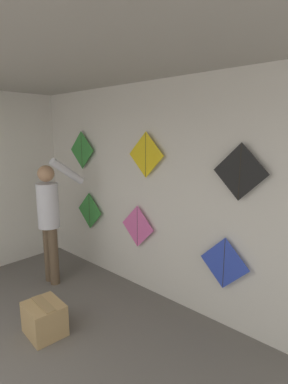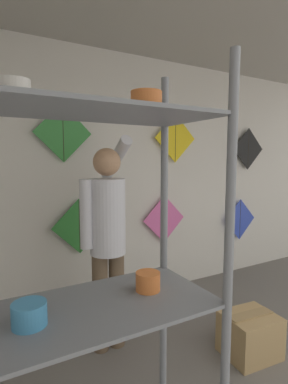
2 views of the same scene
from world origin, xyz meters
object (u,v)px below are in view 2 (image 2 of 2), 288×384
at_px(kite_2, 240,219).
at_px(kite_5, 248,149).
at_px(shopkeeper, 107,231).
at_px(kite_0, 79,226).
at_px(kite_4, 175,138).
at_px(shelf_rack, 94,331).
at_px(kite_1, 164,219).
at_px(kite_3, 63,133).
at_px(cardboard_box, 250,335).

relative_size(kite_2, kite_5, 1.00).
bearing_deg(shopkeeper, kite_0, 93.54).
distance_m(kite_2, kite_4, 1.61).
relative_size(shelf_rack, kite_5, 3.33).
bearing_deg(kite_4, kite_1, 180.00).
relative_size(kite_0, kite_3, 1.00).
bearing_deg(kite_0, kite_2, 0.00).
height_order(kite_0, kite_4, kite_4).
relative_size(cardboard_box, kite_5, 0.78).
bearing_deg(kite_3, cardboard_box, -50.84).
bearing_deg(kite_5, cardboard_box, -136.50).
distance_m(shopkeeper, kite_3, 1.13).
distance_m(kite_0, kite_5, 2.63).
relative_size(kite_1, kite_2, 1.00).
distance_m(shelf_rack, kite_5, 3.87).
xyz_separation_m(shopkeeper, kite_1, (1.04, 0.72, -0.13)).
distance_m(kite_0, kite_2, 2.38).
height_order(cardboard_box, kite_5, kite_5).
xyz_separation_m(shelf_rack, kite_2, (3.00, 2.19, -0.33)).
height_order(kite_1, kite_2, kite_1).
height_order(shelf_rack, kite_0, shelf_rack).
bearing_deg(kite_4, kite_0, 180.00).
height_order(kite_0, kite_3, kite_3).
bearing_deg(kite_5, shopkeeper, -163.77).
xyz_separation_m(kite_0, kite_3, (-0.14, 0.00, 0.96)).
bearing_deg(shopkeeper, shelf_rack, -111.74).
relative_size(shopkeeper, kite_0, 3.14).
relative_size(shelf_rack, kite_2, 3.33).
height_order(shopkeeper, kite_0, shopkeeper).
bearing_deg(kite_5, kite_0, 180.00).
xyz_separation_m(cardboard_box, kite_2, (1.37, 1.41, 0.60)).
relative_size(kite_1, kite_3, 1.00).
bearing_deg(kite_1, shopkeeper, -145.49).
relative_size(cardboard_box, kite_3, 0.78).
xyz_separation_m(cardboard_box, kite_3, (-1.15, 1.41, 1.72)).
bearing_deg(kite_2, kite_5, 0.00).
bearing_deg(cardboard_box, kite_4, 81.34).
bearing_deg(kite_0, kite_4, 0.00).
bearing_deg(kite_5, kite_3, 180.00).
xyz_separation_m(cardboard_box, kite_1, (0.06, 1.41, 0.73)).
xyz_separation_m(cardboard_box, kite_4, (0.21, 1.41, 1.71)).
relative_size(shelf_rack, kite_4, 3.33).
xyz_separation_m(kite_1, kite_4, (0.15, 0.00, 0.98)).
relative_size(shopkeeper, kite_1, 3.14).
bearing_deg(shelf_rack, kite_1, 52.35).
bearing_deg(kite_4, cardboard_box, -98.66).
relative_size(shelf_rack, kite_3, 3.33).
height_order(shelf_rack, kite_3, kite_3).
xyz_separation_m(kite_0, kite_5, (2.49, 0.00, 0.85)).
bearing_deg(kite_2, shopkeeper, -163.02).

